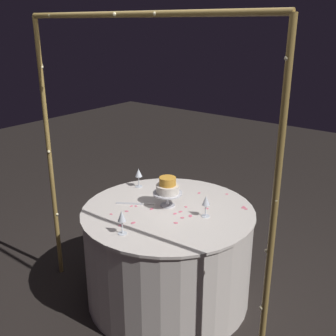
{
  "coord_description": "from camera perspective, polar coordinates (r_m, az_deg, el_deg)",
  "views": [
    {
      "loc": [
        -1.66,
        2.13,
        2.06
      ],
      "look_at": [
        0.0,
        0.0,
        1.08
      ],
      "focal_mm": 43.23,
      "sensor_mm": 36.0,
      "label": 1
    }
  ],
  "objects": [
    {
      "name": "rose_petal_6",
      "position": [
        3.06,
        10.96,
        -5.7
      ],
      "size": [
        0.03,
        0.03,
        0.0
      ],
      "primitive_type": "ellipsoid",
      "rotation": [
        0.0,
        0.0,
        4.06
      ],
      "color": "#EA6B84",
      "rests_on": "main_table"
    },
    {
      "name": "wine_glass_2",
      "position": [
        2.64,
        -6.54,
        -6.91
      ],
      "size": [
        0.06,
        0.06,
        0.17
      ],
      "color": "silver",
      "rests_on": "main_table"
    },
    {
      "name": "rose_petal_3",
      "position": [
        2.82,
        -4.93,
        -7.69
      ],
      "size": [
        0.03,
        0.04,
        0.0
      ],
      "primitive_type": "ellipsoid",
      "rotation": [
        0.0,
        0.0,
        4.48
      ],
      "color": "#EA6B84",
      "rests_on": "main_table"
    },
    {
      "name": "rose_petal_4",
      "position": [
        2.96,
        -8.02,
        -6.45
      ],
      "size": [
        0.03,
        0.02,
        0.0
      ],
      "primitive_type": "ellipsoid",
      "rotation": [
        0.0,
        0.0,
        3.25
      ],
      "color": "#EA6B84",
      "rests_on": "main_table"
    },
    {
      "name": "rose_petal_8",
      "position": [
        3.01,
        -2.32,
        -5.76
      ],
      "size": [
        0.02,
        0.03,
        0.0
      ],
      "primitive_type": "ellipsoid",
      "rotation": [
        0.0,
        0.0,
        1.58
      ],
      "color": "#EA6B84",
      "rests_on": "main_table"
    },
    {
      "name": "rose_petal_0",
      "position": [
        3.42,
        -0.52,
        -2.51
      ],
      "size": [
        0.05,
        0.05,
        0.0
      ],
      "primitive_type": "ellipsoid",
      "rotation": [
        0.0,
        0.0,
        3.92
      ],
      "color": "#EA6B84",
      "rests_on": "main_table"
    },
    {
      "name": "rose_petal_9",
      "position": [
        3.08,
        10.61,
        -5.52
      ],
      "size": [
        0.04,
        0.05,
        0.0
      ],
      "primitive_type": "ellipsoid",
      "rotation": [
        0.0,
        0.0,
        4.11
      ],
      "color": "#EA6B84",
      "rests_on": "main_table"
    },
    {
      "name": "decorative_arch",
      "position": [
        2.55,
        -4.41,
        4.28
      ],
      "size": [
        1.93,
        0.06,
        2.12
      ],
      "color": "olive",
      "rests_on": "ground"
    },
    {
      "name": "rose_petal_10",
      "position": [
        2.91,
        3.17,
        -6.75
      ],
      "size": [
        0.04,
        0.05,
        0.0
      ],
      "primitive_type": "ellipsoid",
      "rotation": [
        0.0,
        0.0,
        2.17
      ],
      "color": "#EA6B84",
      "rests_on": "main_table"
    },
    {
      "name": "rose_petal_16",
      "position": [
        2.97,
        1.77,
        -6.17
      ],
      "size": [
        0.03,
        0.04,
        0.0
      ],
      "primitive_type": "ellipsoid",
      "rotation": [
        0.0,
        0.0,
        1.21
      ],
      "color": "#EA6B84",
      "rests_on": "main_table"
    },
    {
      "name": "rose_petal_12",
      "position": [
        3.29,
        8.3,
        -3.65
      ],
      "size": [
        0.03,
        0.03,
        0.0
      ],
      "primitive_type": "ellipsoid",
      "rotation": [
        0.0,
        0.0,
        0.88
      ],
      "color": "#EA6B84",
      "rests_on": "main_table"
    },
    {
      "name": "rose_petal_15",
      "position": [
        2.81,
        1.1,
        -7.74
      ],
      "size": [
        0.04,
        0.03,
        0.0
      ],
      "primitive_type": "ellipsoid",
      "rotation": [
        0.0,
        0.0,
        0.43
      ],
      "color": "#EA6B84",
      "rests_on": "main_table"
    },
    {
      "name": "tiered_cake",
      "position": [
        3.0,
        -0.06,
        -2.84
      ],
      "size": [
        0.22,
        0.22,
        0.23
      ],
      "color": "silver",
      "rests_on": "main_table"
    },
    {
      "name": "main_table",
      "position": [
        3.18,
        -0.0,
        -12.03
      ],
      "size": [
        1.28,
        1.28,
        0.75
      ],
      "color": "silver",
      "rests_on": "ground"
    },
    {
      "name": "cake_knife",
      "position": [
        3.09,
        -4.3,
        -5.04
      ],
      "size": [
        0.26,
        0.18,
        0.01
      ],
      "color": "silver",
      "rests_on": "main_table"
    },
    {
      "name": "wine_glass_0",
      "position": [
        3.37,
        -4.17,
        -0.79
      ],
      "size": [
        0.06,
        0.06,
        0.16
      ],
      "color": "silver",
      "rests_on": "main_table"
    },
    {
      "name": "ground_plane",
      "position": [
        3.4,
        -0.0,
        -17.45
      ],
      "size": [
        12.0,
        12.0,
        0.0
      ],
      "primitive_type": "plane",
      "color": "black"
    },
    {
      "name": "rose_petal_11",
      "position": [
        3.06,
        -5.19,
        -5.37
      ],
      "size": [
        0.02,
        0.03,
        0.0
      ],
      "primitive_type": "ellipsoid",
      "rotation": [
        0.0,
        0.0,
        4.62
      ],
      "color": "#EA6B84",
      "rests_on": "main_table"
    },
    {
      "name": "rose_petal_7",
      "position": [
        2.99,
        -5.86,
        -6.08
      ],
      "size": [
        0.04,
        0.03,
        0.0
      ],
      "primitive_type": "ellipsoid",
      "rotation": [
        0.0,
        0.0,
        3.59
      ],
      "color": "#EA6B84",
      "rests_on": "main_table"
    },
    {
      "name": "rose_petal_1",
      "position": [
        3.04,
        2.53,
        -5.49
      ],
      "size": [
        0.03,
        0.03,
        0.0
      ],
      "primitive_type": "ellipsoid",
      "rotation": [
        0.0,
        0.0,
        2.91
      ],
      "color": "#EA6B84",
      "rests_on": "main_table"
    },
    {
      "name": "rose_petal_19",
      "position": [
        3.09,
        10.64,
        -5.39
      ],
      "size": [
        0.03,
        0.03,
        0.0
      ],
      "primitive_type": "ellipsoid",
      "rotation": [
        0.0,
        0.0,
        5.81
      ],
      "color": "#EA6B84",
      "rests_on": "main_table"
    },
    {
      "name": "rose_petal_2",
      "position": [
        3.29,
        4.4,
        -3.53
      ],
      "size": [
        0.02,
        0.03,
        0.0
      ],
      "primitive_type": "ellipsoid",
      "rotation": [
        0.0,
        0.0,
        1.63
      ],
      "color": "#EA6B84",
      "rests_on": "main_table"
    },
    {
      "name": "rose_petal_18",
      "position": [
        2.94,
        0.97,
        -6.46
      ],
      "size": [
        0.03,
        0.04,
        0.0
      ],
      "primitive_type": "ellipsoid",
      "rotation": [
        0.0,
        0.0,
        1.45
      ],
      "color": "#EA6B84",
      "rests_on": "main_table"
    },
    {
      "name": "rose_petal_17",
      "position": [
        3.06,
        -4.55,
        -5.37
      ],
      "size": [
        0.03,
        0.02,
        0.0
      ],
      "primitive_type": "ellipsoid",
      "rotation": [
        0.0,
        0.0,
        6.15
      ],
      "color": "#EA6B84",
      "rests_on": "main_table"
    },
    {
      "name": "rose_petal_5",
      "position": [
        2.88,
        2.02,
        -7.02
      ],
      "size": [
        0.04,
        0.04,
        0.0
      ],
      "primitive_type": "ellipsoid",
      "rotation": [
        0.0,
        0.0,
        0.75
      ],
      "color": "#EA6B84",
      "rests_on": "main_table"
    },
    {
      "name": "rose_petal_13",
      "position": [
        2.79,
        -6.67,
        -8.03
      ],
      "size": [
        0.04,
        0.05,
        0.0
      ],
      "primitive_type": "ellipsoid",
      "rotation": [
        0.0,
        0.0,
        1.01
      ],
      "color": "#EA6B84",
      "rests_on": "main_table"
    },
    {
      "name": "wine_glass_1",
      "position": [
        2.86,
        5.37,
        -4.75
      ],
      "size": [
        0.06,
        0.06,
        0.16
      ],
      "color": "silver",
      "rests_on": "main_table"
    },
    {
      "name": "rose_petal_14",
      "position": [
        3.03,
        5.46,
        -5.7
      ],
      "size": [
        0.04,
        0.03,
        0.0
      ],
      "primitive_type": "ellipsoid",
      "rotation": [
        0.0,
        0.0,
        3.44
      ],
      "color": "#EA6B84",
      "rests_on": "main_table"
    }
  ]
}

